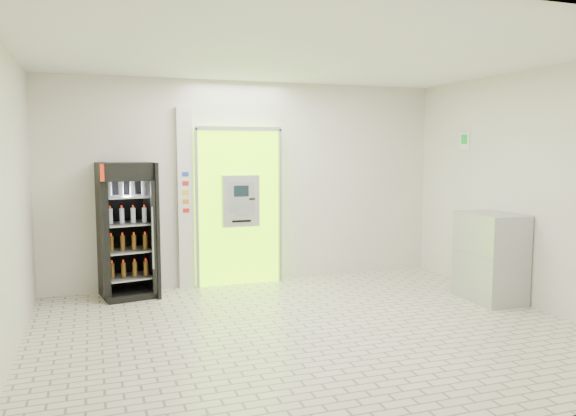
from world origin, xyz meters
name	(u,v)px	position (x,y,z in m)	size (l,w,h in m)	color
ground	(311,331)	(0.00, 0.00, 0.00)	(6.00, 6.00, 0.00)	beige
room_shell	(312,164)	(0.00, 0.00, 1.84)	(6.00, 6.00, 6.00)	silver
atm_assembly	(239,206)	(-0.20, 2.41, 1.17)	(1.30, 0.24, 2.33)	#8AFB00
pillar	(185,198)	(-0.98, 2.45, 1.30)	(0.22, 0.11, 2.60)	silver
beverage_cooler	(128,233)	(-1.81, 2.19, 0.88)	(0.79, 0.74, 1.83)	black
steel_cabinet	(490,257)	(2.70, 0.40, 0.58)	(0.61, 0.89, 1.17)	#A5A7AC
exit_sign	(465,141)	(2.99, 1.40, 2.12)	(0.02, 0.22, 0.26)	white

